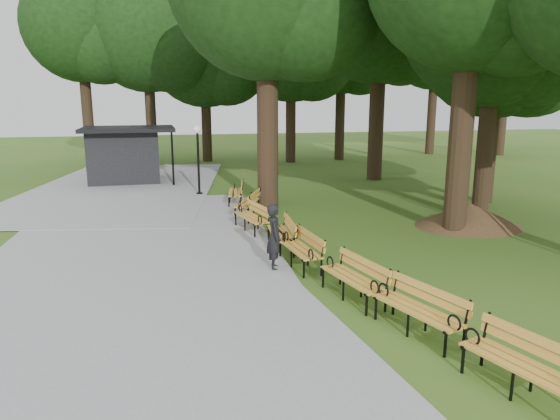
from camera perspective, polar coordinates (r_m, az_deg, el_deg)
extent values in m
plane|color=#375D1A|center=(11.36, 3.09, -8.34)|extent=(100.00, 100.00, 0.00)
cube|color=#99999B|center=(13.82, -16.77, -4.92)|extent=(12.00, 38.00, 0.06)
imported|color=black|center=(12.03, -0.62, -3.08)|extent=(0.46, 0.63, 1.62)
cylinder|color=black|center=(21.74, -9.24, 5.20)|extent=(0.10, 0.10, 2.70)
sphere|color=white|center=(21.61, -9.37, 9.01)|extent=(0.32, 0.32, 0.32)
cone|color=#47301C|center=(17.34, 20.65, -0.51)|extent=(2.93, 2.93, 0.76)
cylinder|color=black|center=(15.99, 19.98, 10.09)|extent=(0.70, 0.70, 7.15)
cylinder|color=black|center=(19.84, 22.45, 9.26)|extent=(0.60, 0.60, 6.49)
sphere|color=black|center=(20.06, 23.41, 20.28)|extent=(6.71, 6.71, 6.71)
cylinder|color=black|center=(19.22, -1.43, 11.69)|extent=(0.80, 0.80, 7.56)
cylinder|color=black|center=(26.03, 10.95, 12.07)|extent=(0.76, 0.76, 7.92)
sphere|color=black|center=(26.44, 11.40, 22.30)|extent=(7.84, 7.84, 7.84)
cylinder|color=black|center=(21.33, 22.80, 8.42)|extent=(0.56, 0.56, 5.77)
sphere|color=black|center=(21.43, 23.60, 17.58)|extent=(6.01, 6.01, 6.01)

